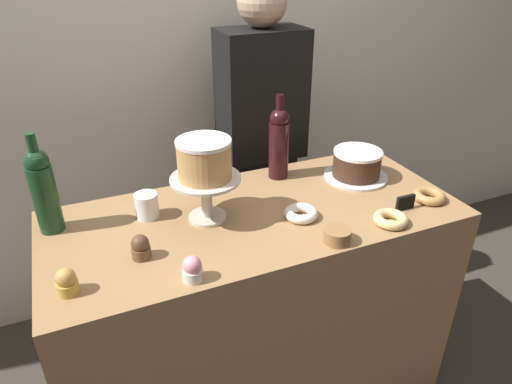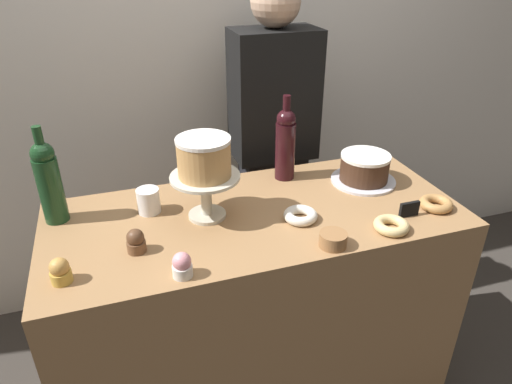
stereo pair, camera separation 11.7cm
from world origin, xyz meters
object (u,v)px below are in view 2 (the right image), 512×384
(cake_stand_pedestal, at_px, (206,189))
(wine_bottle_green, at_px, (49,181))
(donut_maple, at_px, (436,204))
(white_layer_cake, at_px, (204,157))
(cookie_stack, at_px, (333,240))
(donut_sugar, at_px, (300,215))
(coffee_cup_ceramic, at_px, (149,201))
(barista_figure, at_px, (273,156))
(wine_bottle_dark_red, at_px, (285,143))
(donut_glazed, at_px, (391,226))
(cupcake_caramel, at_px, (60,271))
(price_sign_chalkboard, at_px, (409,209))
(cupcake_chocolate, at_px, (136,241))
(chocolate_round_cake, at_px, (365,167))

(cake_stand_pedestal, height_order, wine_bottle_green, wine_bottle_green)
(cake_stand_pedestal, relative_size, donut_maple, 2.02)
(white_layer_cake, bearing_deg, cookie_stack, -41.65)
(donut_sugar, bearing_deg, coffee_cup_ceramic, 156.04)
(donut_maple, height_order, coffee_cup_ceramic, coffee_cup_ceramic)
(cookie_stack, distance_m, coffee_cup_ceramic, 0.62)
(wine_bottle_green, distance_m, cookie_stack, 0.90)
(donut_maple, height_order, barista_figure, barista_figure)
(barista_figure, bearing_deg, donut_sugar, -102.13)
(wine_bottle_dark_red, distance_m, donut_maple, 0.57)
(donut_sugar, distance_m, coffee_cup_ceramic, 0.51)
(cake_stand_pedestal, bearing_deg, donut_glazed, -26.29)
(coffee_cup_ceramic, bearing_deg, barista_figure, 35.34)
(donut_maple, relative_size, coffee_cup_ceramic, 1.32)
(donut_glazed, xyz_separation_m, cookie_stack, (-0.21, -0.02, 0.01))
(donut_glazed, distance_m, barista_figure, 0.79)
(white_layer_cake, xyz_separation_m, wine_bottle_green, (-0.47, 0.13, -0.07))
(cupcake_caramel, xyz_separation_m, donut_maple, (1.20, 0.01, -0.02))
(donut_glazed, bearing_deg, coffee_cup_ceramic, 153.66)
(cake_stand_pedestal, height_order, cookie_stack, cake_stand_pedestal)
(wine_bottle_green, bearing_deg, donut_sugar, -18.21)
(donut_maple, bearing_deg, white_layer_cake, 165.72)
(cupcake_caramel, bearing_deg, donut_maple, 0.70)
(donut_glazed, height_order, barista_figure, barista_figure)
(donut_maple, relative_size, price_sign_chalkboard, 1.60)
(donut_maple, bearing_deg, cupcake_chocolate, 176.33)
(cupcake_caramel, bearing_deg, cake_stand_pedestal, 24.92)
(cupcake_chocolate, distance_m, donut_glazed, 0.79)
(cake_stand_pedestal, height_order, coffee_cup_ceramic, cake_stand_pedestal)
(coffee_cup_ceramic, bearing_deg, donut_maple, -16.75)
(cupcake_chocolate, height_order, donut_glazed, cupcake_chocolate)
(cake_stand_pedestal, relative_size, wine_bottle_green, 0.69)
(cupcake_chocolate, xyz_separation_m, donut_glazed, (0.78, -0.14, -0.02))
(wine_bottle_dark_red, height_order, cookie_stack, wine_bottle_dark_red)
(price_sign_chalkboard, bearing_deg, donut_glazed, -151.84)
(chocolate_round_cake, height_order, donut_maple, chocolate_round_cake)
(chocolate_round_cake, distance_m, donut_maple, 0.29)
(chocolate_round_cake, xyz_separation_m, wine_bottle_green, (-1.09, 0.07, 0.08))
(wine_bottle_green, distance_m, donut_glazed, 1.09)
(cake_stand_pedestal, relative_size, barista_figure, 0.14)
(wine_bottle_dark_red, relative_size, coffee_cup_ceramic, 3.83)
(donut_sugar, xyz_separation_m, cookie_stack, (0.03, -0.17, 0.01))
(cupcake_chocolate, height_order, coffee_cup_ceramic, coffee_cup_ceramic)
(donut_glazed, relative_size, coffee_cup_ceramic, 1.32)
(white_layer_cake, relative_size, coffee_cup_ceramic, 2.02)
(cake_stand_pedestal, relative_size, cupcake_caramel, 3.04)
(cupcake_chocolate, bearing_deg, barista_figure, 44.12)
(chocolate_round_cake, distance_m, donut_sugar, 0.38)
(cupcake_chocolate, bearing_deg, chocolate_round_cake, 12.38)
(cupcake_chocolate, distance_m, price_sign_chalkboard, 0.88)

